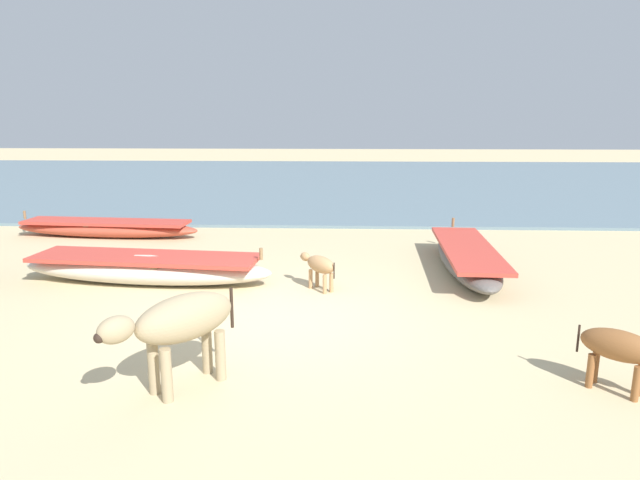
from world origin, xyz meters
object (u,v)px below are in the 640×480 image
fishing_boat_2 (146,268)px  calf_far_tan (320,265)px  fishing_boat_0 (467,257)px  cow_adult_dun (181,323)px  fishing_boat_3 (107,228)px  calf_near_brown (622,349)px

fishing_boat_2 → calf_far_tan: size_ratio=5.83×
fishing_boat_0 → cow_adult_dun: cow_adult_dun is taller
fishing_boat_2 → cow_adult_dun: 4.19m
fishing_boat_3 → cow_adult_dun: cow_adult_dun is taller
calf_far_tan → fishing_boat_0: bearing=-105.5°
fishing_boat_3 → calf_near_brown: 11.30m
fishing_boat_3 → fishing_boat_0: bearing=166.0°
calf_near_brown → calf_far_tan: size_ratio=1.18×
cow_adult_dun → calf_near_brown: (4.63, 0.09, -0.26)m
calf_near_brown → calf_far_tan: calf_near_brown is taller
fishing_boat_0 → fishing_boat_3: bearing=74.3°
fishing_boat_3 → calf_far_tan: size_ratio=5.83×
fishing_boat_3 → cow_adult_dun: 8.43m
fishing_boat_0 → fishing_boat_2: fishing_boat_2 is taller
fishing_boat_0 → calf_near_brown: size_ratio=4.46×
fishing_boat_2 → cow_adult_dun: (1.73, -3.79, 0.48)m
fishing_boat_0 → calf_far_tan: bearing=117.8°
fishing_boat_2 → cow_adult_dun: bearing=-60.1°
fishing_boat_2 → calf_far_tan: bearing=-0.0°
fishing_boat_0 → calf_far_tan: 3.02m
fishing_boat_2 → calf_far_tan: 3.07m
cow_adult_dun → calf_far_tan: cow_adult_dun is taller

